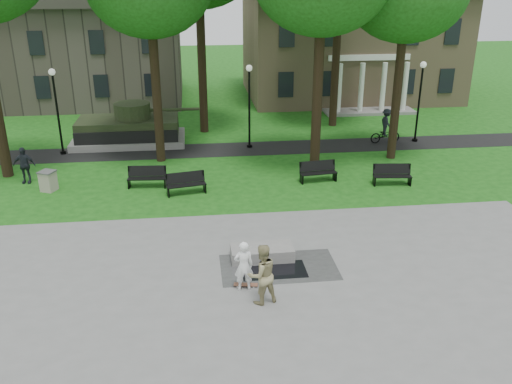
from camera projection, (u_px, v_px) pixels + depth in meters
ground at (272, 246)px, 20.10m from camera, size 120.00×120.00×0.00m
plaza at (297, 327)px, 15.50m from camera, size 22.00×16.00×0.02m
footpath at (241, 149)px, 31.14m from camera, size 44.00×2.60×0.01m
building_right at (348, 41)px, 43.47m from camera, size 17.00×12.00×8.60m
building_left at (82, 53)px, 41.91m from camera, size 15.00×10.00×7.20m
lamp_left at (56, 105)px, 29.26m from camera, size 0.36×0.36×4.73m
lamp_mid at (249, 100)px, 30.42m from camera, size 0.36×0.36×4.73m
lamp_right at (420, 95)px, 31.51m from camera, size 0.36×0.36×4.73m
tank_monument at (129, 129)px, 31.95m from camera, size 7.45×3.40×2.40m
puddle at (274, 270)px, 18.45m from camera, size 2.20×1.20×0.00m
concrete_block at (262, 253)px, 19.14m from camera, size 2.21×1.03×0.45m
skateboard at (246, 285)px, 17.50m from camera, size 0.80×0.33×0.07m
skateboarder at (244, 266)px, 17.05m from camera, size 0.65×0.45×1.69m
friend_watching at (262, 274)px, 16.33m from camera, size 1.13×1.00×1.95m
pedestrian_walker at (24, 165)px, 25.85m from camera, size 1.08×0.51×1.79m
cyclist at (386, 129)px, 32.01m from camera, size 1.88×1.09×2.05m
park_bench_0 at (147, 176)px, 25.50m from camera, size 1.83×0.67×1.00m
park_bench_1 at (186, 183)px, 24.72m from camera, size 1.85×0.87×1.00m
park_bench_2 at (318, 171)px, 26.18m from camera, size 1.84×0.72×1.00m
park_bench_3 at (392, 174)px, 25.78m from camera, size 1.84×0.71×1.00m
trash_bin at (48, 181)px, 25.05m from camera, size 0.87×0.87×0.96m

